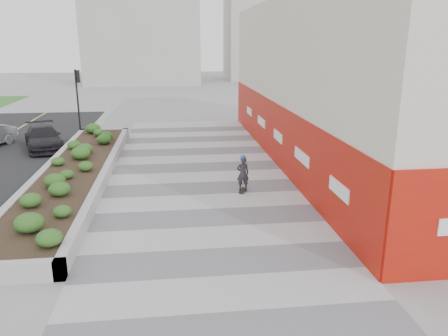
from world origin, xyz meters
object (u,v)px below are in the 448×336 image
Objects in this scene: traffic_signal_near at (78,92)px; car_dark at (43,138)px; planter at (76,170)px; skateboarder at (243,173)px.

traffic_signal_near reaches higher than car_dark.
planter is 7.61m from skateboarder.
traffic_signal_near reaches higher than planter.
planter is 6.82m from car_dark.
car_dark reaches higher than planter.
skateboarder is (7.13, -2.63, 0.37)m from planter.
traffic_signal_near is at bearing 99.35° from planter.
skateboarder is (8.86, -13.13, -1.97)m from traffic_signal_near.
planter is 11.60× the size of skateboarder.
planter is 10.90m from traffic_signal_near.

